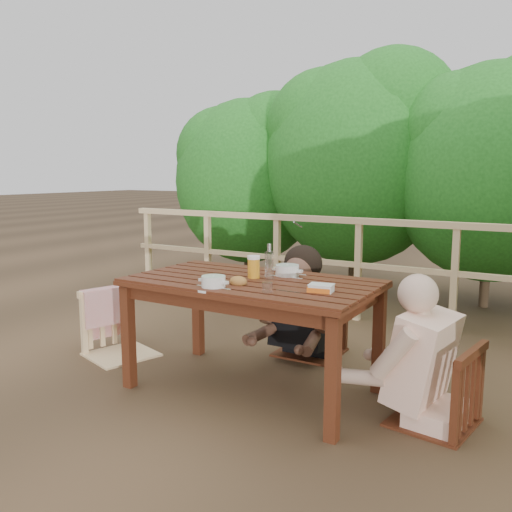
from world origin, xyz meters
The scene contains 16 objects.
ground centered at (0.00, 0.00, 0.00)m, with size 60.00×60.00×0.00m, color brown.
table centered at (0.00, 0.00, 0.37)m, with size 1.59×0.90×0.74m, color #401C0E.
chair_left centered at (-1.24, 0.04, 0.49)m, with size 0.49×0.49×0.98m, color #DEBA85.
chair_far centered at (0.03, 0.86, 0.49)m, with size 0.49×0.49×0.99m, color #401C0E.
chair_right centered at (1.16, 0.11, 0.46)m, with size 0.46×0.46×0.92m, color #401C0E.
woman centered at (0.03, 0.88, 0.68)m, with size 0.55×0.68×1.36m, color black, non-canonical shape.
diner_right centered at (1.19, 0.11, 0.71)m, with size 0.57×0.71×1.43m, color beige, non-canonical shape.
railing centered at (0.00, 2.00, 0.51)m, with size 5.60×0.10×1.01m, color #DEBA85.
hedge_row centered at (0.40, 3.20, 1.90)m, with size 6.60×1.60×3.80m, color #1F641D, non-canonical shape.
soup_near centered at (-0.08, -0.32, 0.78)m, with size 0.25×0.25×0.08m, color silver.
soup_far centered at (0.14, 0.23, 0.78)m, with size 0.27×0.27×0.09m, color white.
bread_roll centered at (0.01, -0.18, 0.77)m, with size 0.12×0.09×0.07m, color #965A31.
beer_glass centered at (-0.02, 0.05, 0.82)m, with size 0.08×0.08×0.16m, color orange.
bottle centered at (0.10, 0.06, 0.86)m, with size 0.06×0.06×0.25m, color white.
tumbler centered at (0.27, -0.28, 0.77)m, with size 0.06×0.06×0.07m, color silver.
butter_tub centered at (0.54, -0.11, 0.77)m, with size 0.14×0.10×0.06m, color silver.
Camera 1 is at (1.78, -2.94, 1.44)m, focal length 37.72 mm.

